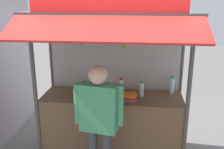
{
  "coord_description": "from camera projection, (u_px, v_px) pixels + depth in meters",
  "views": [
    {
      "loc": [
        0.42,
        -3.7,
        2.48
      ],
      "look_at": [
        0.0,
        0.0,
        1.35
      ],
      "focal_mm": 41.52,
      "sensor_mm": 36.0,
      "label": 1
    }
  ],
  "objects": [
    {
      "name": "water_bottle_left",
      "position": [
        172.0,
        85.0,
        4.09
      ],
      "size": [
        0.08,
        0.08,
        0.28
      ],
      "color": "silver",
      "rests_on": "stall_counter"
    },
    {
      "name": "magazine_stack_right",
      "position": [
        83.0,
        92.0,
        4.04
      ],
      "size": [
        0.28,
        0.33,
        0.09
      ],
      "color": "green",
      "rests_on": "stall_counter"
    },
    {
      "name": "water_bottle_mid_right",
      "position": [
        121.0,
        87.0,
        4.03
      ],
      "size": [
        0.08,
        0.08,
        0.27
      ],
      "color": "silver",
      "rests_on": "stall_counter"
    },
    {
      "name": "vendor_person",
      "position": [
        99.0,
        116.0,
        3.32
      ],
      "size": [
        0.64,
        0.28,
        1.68
      ],
      "rotation": [
        0.0,
        0.0,
        -0.17
      ],
      "color": "#383842",
      "rests_on": "ground"
    },
    {
      "name": "magazine_stack_center",
      "position": [
        130.0,
        97.0,
        3.83
      ],
      "size": [
        0.23,
        0.26,
        0.09
      ],
      "color": "purple",
      "rests_on": "stall_counter"
    },
    {
      "name": "banana_bunch_leftmost",
      "position": [
        124.0,
        42.0,
        3.28
      ],
      "size": [
        0.11,
        0.11,
        0.32
      ],
      "color": "#332D23"
    },
    {
      "name": "water_bottle_front_left",
      "position": [
        142.0,
        89.0,
        3.95
      ],
      "size": [
        0.07,
        0.07,
        0.24
      ],
      "color": "silver",
      "rests_on": "stall_counter"
    },
    {
      "name": "banana_bunch_inner_right",
      "position": [
        105.0,
        37.0,
        3.28
      ],
      "size": [
        0.11,
        0.11,
        0.25
      ],
      "color": "#332D23"
    },
    {
      "name": "water_bottle_far_right",
      "position": [
        101.0,
        87.0,
        3.98
      ],
      "size": [
        0.08,
        0.08,
        0.3
      ],
      "color": "silver",
      "rests_on": "stall_counter"
    },
    {
      "name": "stall_counter",
      "position": [
        112.0,
        125.0,
        4.14
      ],
      "size": [
        2.16,
        0.69,
        1.0
      ],
      "primitive_type": "cube",
      "color": "brown",
      "rests_on": "ground"
    },
    {
      "name": "stall_structure",
      "position": [
        113.0,
        58.0,
        3.89
      ],
      "size": [
        2.36,
        1.5,
        2.63
      ],
      "color": "#4C4742",
      "rests_on": "ground"
    },
    {
      "name": "banana_bunch_inner_left",
      "position": [
        82.0,
        40.0,
        3.33
      ],
      "size": [
        0.09,
        0.1,
        0.29
      ],
      "color": "#332D23"
    }
  ]
}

